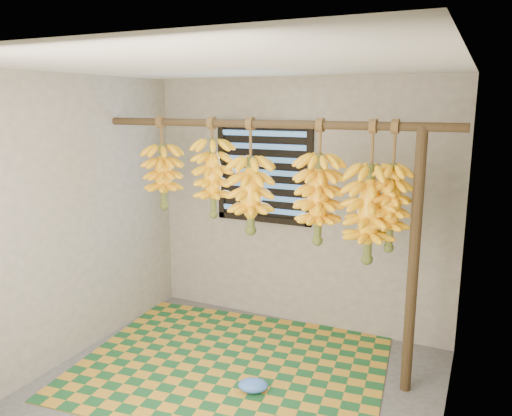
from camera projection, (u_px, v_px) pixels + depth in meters
The scene contains 16 objects.
floor at pixel (225, 399), 3.72m from camera, with size 3.00×3.00×0.01m, color #4A4A4A.
ceiling at pixel (220, 65), 3.23m from camera, with size 3.00×3.00×0.01m, color silver.
wall_back at pixel (298, 205), 4.81m from camera, with size 3.00×0.01×2.40m, color gray.
wall_left at pixel (62, 222), 4.10m from camera, with size 0.01×3.00×2.40m, color gray.
wall_right at pixel (453, 274), 2.85m from camera, with size 0.01×3.00×2.40m, color gray.
window at pixel (264, 172), 4.87m from camera, with size 1.00×0.04×1.00m.
hanging_pole at pixel (264, 124), 3.93m from camera, with size 0.06×0.06×3.00m, color #48351D.
support_post at pixel (413, 265), 3.64m from camera, with size 0.08×0.08×2.00m, color #48351D.
woven_mat at pixel (231, 365), 4.19m from camera, with size 2.48×1.99×0.01m, color #185327.
plastic_bag at pixel (253, 385), 3.79m from camera, with size 0.23×0.17×0.10m, color #3C73E1.
banana_bunch_a at pixel (163, 176), 4.44m from camera, with size 0.34×0.34×0.81m.
banana_bunch_b at pixel (213, 178), 4.22m from camera, with size 0.33×0.33×0.85m.
banana_bunch_c at pixel (251, 195), 4.10m from camera, with size 0.35×0.35×0.95m.
banana_bunch_d at pixel (319, 199), 3.86m from camera, with size 0.37×0.37×0.97m.
banana_bunch_e at pixel (369, 214), 3.71m from camera, with size 0.40×0.40×1.07m.
banana_bunch_f at pixel (391, 207), 3.63m from camera, with size 0.27×0.27×0.96m.
Camera 1 is at (1.63, -2.93, 2.16)m, focal length 35.00 mm.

